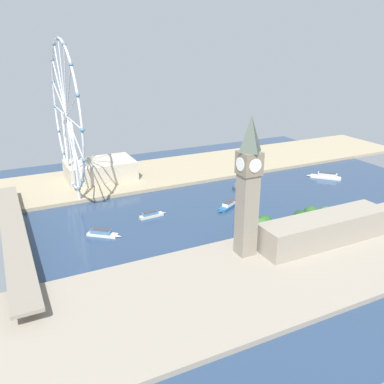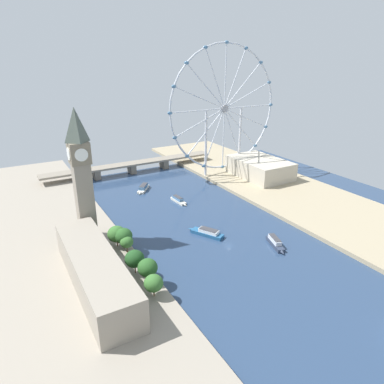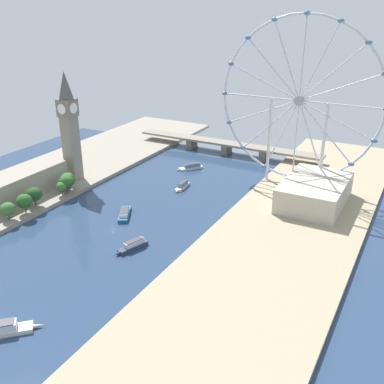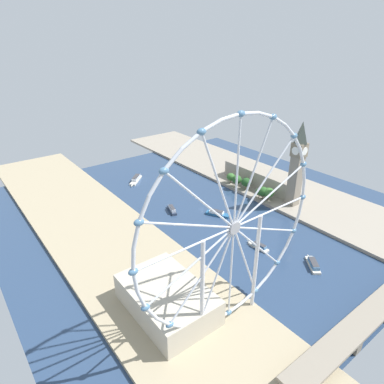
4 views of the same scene
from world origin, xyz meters
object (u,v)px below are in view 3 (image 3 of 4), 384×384
ferris_wheel (299,102)px  tour_boat_0 (125,213)px  parliament_block (12,188)px  tour_boat_1 (182,186)px  tour_boat_2 (191,167)px  tour_boat_4 (133,246)px  clock_tower (69,125)px  river_bridge (227,145)px  riverside_hall (315,192)px

ferris_wheel → tour_boat_0: size_ratio=4.88×
parliament_block → tour_boat_1: bearing=42.1°
parliament_block → tour_boat_2: 150.96m
parliament_block → tour_boat_4: parliament_block is taller
clock_tower → tour_boat_0: bearing=-23.8°
parliament_block → river_bridge: (88.94, 183.56, -3.66)m
riverside_hall → tour_boat_0: 135.98m
parliament_block → tour_boat_0: bearing=14.8°
parliament_block → tour_boat_0: (83.99, 22.27, -10.19)m
clock_tower → river_bridge: clock_tower is taller
tour_boat_0 → tour_boat_4: size_ratio=1.14×
tour_boat_2 → parliament_block: bearing=6.7°
ferris_wheel → tour_boat_1: size_ratio=5.76×
river_bridge → tour_boat_1: size_ratio=8.39×
parliament_block → river_bridge: parliament_block is taller
clock_tower → tour_boat_1: clock_tower is taller
clock_tower → river_bridge: (78.81, 128.69, -39.51)m
ferris_wheel → tour_boat_4: bearing=-111.3°
riverside_hall → ferris_wheel: bearing=130.0°
riverside_hall → clock_tower: bearing=-166.6°
riverside_hall → river_bridge: bearing=141.7°
tour_boat_2 → tour_boat_4: bearing=52.9°
tour_boat_2 → tour_boat_0: bearing=41.0°
tour_boat_4 → ferris_wheel: bearing=176.8°
tour_boat_1 → tour_boat_2: 45.15m
clock_tower → parliament_block: (-10.13, -54.87, -35.85)m
parliament_block → tour_boat_1: 127.79m
river_bridge → tour_boat_2: (-9.46, -55.62, -6.48)m
ferris_wheel → tour_boat_1: (-76.10, -43.65, -66.78)m
river_bridge → tour_boat_0: river_bridge is taller
riverside_hall → tour_boat_0: riverside_hall is taller
river_bridge → tour_boat_1: (5.59, -98.18, -6.62)m
ferris_wheel → river_bridge: 115.18m
riverside_hall → tour_boat_4: riverside_hall is taller
clock_tower → ferris_wheel: (160.51, 74.16, 20.65)m
parliament_block → tour_boat_4: (115.43, -12.86, -9.91)m
riverside_hall → tour_boat_2: riverside_hall is taller
ferris_wheel → tour_boat_4: 166.10m
ferris_wheel → river_bridge: ferris_wheel is taller
tour_boat_0 → tour_boat_1: tour_boat_0 is taller
tour_boat_0 → ferris_wheel: bearing=-67.7°
river_bridge → tour_boat_0: size_ratio=7.11×
clock_tower → tour_boat_0: 92.95m
parliament_block → tour_boat_4: 116.57m
parliament_block → tour_boat_1: size_ratio=4.18×
parliament_block → tour_boat_2: size_ratio=4.23×
clock_tower → tour_boat_2: (69.36, 73.07, -46.00)m
tour_boat_0 → tour_boat_4: 47.14m
tour_boat_2 → ferris_wheel: bearing=129.3°
river_bridge → tour_boat_2: size_ratio=8.49×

